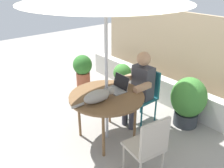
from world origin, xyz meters
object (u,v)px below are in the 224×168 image
(patio_table, at_px, (107,99))
(cat, at_px, (98,96))
(chair_occupied, at_px, (146,91))
(potted_plant_by_chair, at_px, (83,70))
(person_seated, at_px, (140,85))
(potted_plant_near_fence, at_px, (188,100))
(chair_empty, at_px, (149,144))
(potted_plant_corner, at_px, (122,78))
(laptop, at_px, (118,86))

(patio_table, relative_size, cat, 1.66)
(chair_occupied, bearing_deg, potted_plant_by_chair, -174.57)
(person_seated, relative_size, potted_plant_near_fence, 1.46)
(chair_empty, bearing_deg, potted_plant_corner, 145.91)
(laptop, height_order, cat, laptop)
(chair_empty, distance_m, potted_plant_near_fence, 1.43)
(patio_table, xyz_separation_m, potted_plant_by_chair, (-1.67, 0.68, -0.24))
(chair_occupied, xyz_separation_m, chair_empty, (0.95, -0.97, 0.00))
(patio_table, bearing_deg, chair_occupied, 90.00)
(potted_plant_near_fence, bearing_deg, patio_table, -114.58)
(person_seated, distance_m, potted_plant_by_chair, 1.69)
(potted_plant_corner, bearing_deg, potted_plant_near_fence, 4.77)
(laptop, relative_size, potted_plant_corner, 0.45)
(laptop, bearing_deg, chair_occupied, 86.36)
(laptop, relative_size, potted_plant_by_chair, 0.41)
(patio_table, height_order, laptop, laptop)
(person_seated, relative_size, potted_plant_by_chair, 1.61)
(chair_empty, distance_m, potted_plant_by_chair, 2.74)
(chair_occupied, relative_size, potted_plant_by_chair, 1.17)
(cat, bearing_deg, potted_plant_corner, 126.42)
(chair_occupied, relative_size, potted_plant_near_fence, 1.06)
(cat, bearing_deg, potted_plant_by_chair, 153.37)
(chair_empty, bearing_deg, potted_plant_by_chair, 162.72)
(person_seated, bearing_deg, cat, -85.67)
(chair_occupied, distance_m, person_seated, 0.23)
(patio_table, height_order, potted_plant_near_fence, potted_plant_near_fence)
(potted_plant_corner, bearing_deg, person_seated, -25.92)
(laptop, bearing_deg, cat, -77.12)
(chair_empty, xyz_separation_m, potted_plant_near_fence, (-0.39, 1.37, -0.07))
(cat, relative_size, potted_plant_near_fence, 0.77)
(person_seated, distance_m, laptop, 0.43)
(patio_table, relative_size, potted_plant_by_chair, 1.42)
(chair_occupied, relative_size, chair_empty, 1.00)
(chair_occupied, height_order, potted_plant_corner, chair_occupied)
(person_seated, distance_m, potted_plant_corner, 1.05)
(patio_table, relative_size, chair_empty, 1.22)
(chair_occupied, height_order, person_seated, person_seated)
(chair_empty, xyz_separation_m, person_seated, (-0.95, 0.82, 0.17))
(chair_occupied, distance_m, cat, 1.07)
(chair_occupied, bearing_deg, potted_plant_corner, 162.76)
(laptop, height_order, potted_plant_near_fence, laptop)
(cat, distance_m, potted_plant_by_chair, 1.97)
(person_seated, xyz_separation_m, potted_plant_by_chair, (-1.67, -0.00, -0.26))
(chair_occupied, relative_size, person_seated, 0.72)
(person_seated, bearing_deg, potted_plant_by_chair, -179.97)
(laptop, height_order, potted_plant_corner, laptop)
(chair_occupied, bearing_deg, laptop, -93.64)
(chair_empty, relative_size, potted_plant_by_chair, 1.17)
(potted_plant_near_fence, distance_m, potted_plant_corner, 1.47)
(potted_plant_by_chair, bearing_deg, potted_plant_corner, 29.59)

